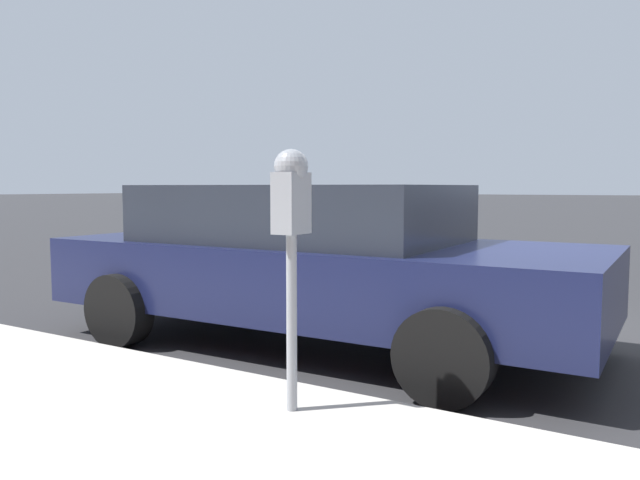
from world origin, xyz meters
name	(u,v)px	position (x,y,z in m)	size (l,w,h in m)	color
ground_plane	(495,342)	(0.00, 0.00, 0.00)	(220.00, 220.00, 0.00)	#2B2B2D
parking_meter	(291,213)	(-2.64, 0.41, 1.25)	(0.21, 0.19, 1.47)	gray
car_navy	(316,259)	(-0.86, 1.36, 0.75)	(2.23, 4.78, 1.40)	#14193D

